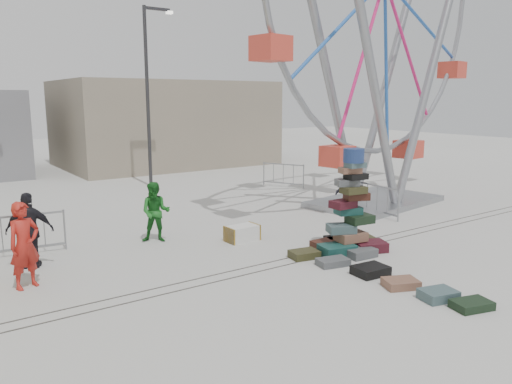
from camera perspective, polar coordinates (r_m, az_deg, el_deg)
ground at (r=11.18m, az=0.45°, el=-10.33°), size 90.00×90.00×0.00m
track_line_near at (r=11.64m, az=-1.28°, el=-9.45°), size 40.00×0.04×0.01m
track_line_far at (r=11.96m, az=-2.35°, el=-8.90°), size 40.00×0.04×0.01m
building_right at (r=31.39m, az=-10.38°, el=7.73°), size 12.00×8.00×5.00m
lamp_post_right at (r=23.38m, az=-12.11°, el=11.59°), size 1.41×0.25×8.00m
suitcase_tower at (r=13.42m, az=10.67°, el=-3.50°), size 2.07×1.73×2.74m
ferris_wheel at (r=19.62m, az=14.36°, el=19.52°), size 12.39×3.79×14.49m
steamer_trunk at (r=14.28m, az=-1.60°, el=-4.73°), size 0.95×0.57×0.44m
row_case_0 at (r=12.86m, az=5.53°, el=-7.09°), size 0.80×0.63×0.19m
row_case_1 at (r=12.39m, az=8.78°, el=-7.91°), size 0.84×0.62×0.17m
row_case_2 at (r=11.92m, az=12.95°, el=-8.72°), size 0.82×0.65×0.21m
row_case_3 at (r=11.33m, az=16.22°, el=-9.99°), size 0.86×0.76×0.18m
row_case_4 at (r=10.91m, az=20.11°, el=-10.97°), size 0.81×0.67×0.21m
row_case_5 at (r=10.71m, az=23.42°, el=-11.74°), size 0.85×0.66×0.17m
barricade_dummy_c at (r=14.25m, az=-25.02°, el=-4.40°), size 2.00×0.34×1.10m
barricade_wheel_front at (r=17.70m, az=13.66°, el=-0.91°), size 0.27×2.00×1.10m
barricade_wheel_back at (r=22.85m, az=3.14°, el=1.94°), size 1.00×1.83×1.10m
pedestrian_red at (r=11.71m, az=-24.95°, el=-5.54°), size 0.80×0.66×1.88m
pedestrian_green at (r=14.32m, az=-11.40°, el=-2.26°), size 1.05×0.99×1.71m
pedestrian_black at (r=13.03m, az=-24.45°, el=-4.03°), size 1.16×0.81×1.83m
pedestrian_grey at (r=18.14m, az=10.44°, el=0.37°), size 0.69×1.11×1.64m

